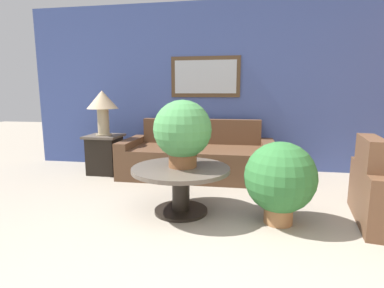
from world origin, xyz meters
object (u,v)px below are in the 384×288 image
(couch_main, at_px, (198,158))
(coffee_table, at_px, (181,180))
(potted_plant_on_table, at_px, (183,131))
(side_table, at_px, (105,154))
(table_lamp, at_px, (102,104))
(potted_plant_floor, at_px, (280,179))

(couch_main, distance_m, coffee_table, 1.41)
(coffee_table, bearing_deg, potted_plant_on_table, 60.41)
(coffee_table, bearing_deg, side_table, 137.95)
(couch_main, distance_m, table_lamp, 1.62)
(side_table, distance_m, potted_plant_on_table, 2.02)
(couch_main, distance_m, side_table, 1.42)
(potted_plant_floor, bearing_deg, table_lamp, 149.56)
(table_lamp, bearing_deg, couch_main, 3.76)
(couch_main, relative_size, side_table, 3.74)
(potted_plant_on_table, bearing_deg, table_lamp, 138.82)
(table_lamp, height_order, potted_plant_floor, table_lamp)
(coffee_table, distance_m, potted_plant_floor, 0.96)
(side_table, relative_size, potted_plant_floor, 0.76)
(coffee_table, height_order, table_lamp, table_lamp)
(potted_plant_on_table, distance_m, potted_plant_floor, 1.03)
(couch_main, bearing_deg, side_table, -176.24)
(coffee_table, relative_size, potted_plant_on_table, 1.47)
(potted_plant_on_table, bearing_deg, side_table, 138.82)
(coffee_table, xyz_separation_m, table_lamp, (-1.45, 1.31, 0.71))
(potted_plant_floor, bearing_deg, potted_plant_on_table, 172.08)
(coffee_table, bearing_deg, couch_main, 91.45)
(potted_plant_on_table, bearing_deg, coffee_table, -119.59)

